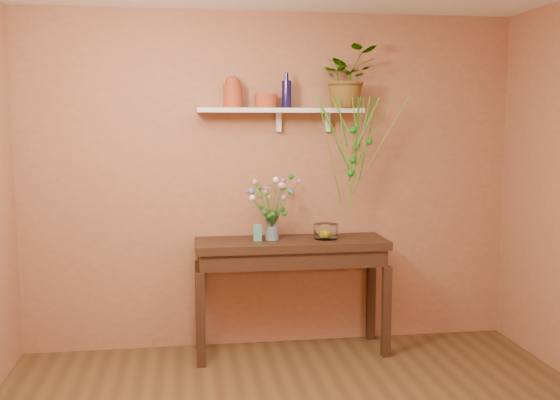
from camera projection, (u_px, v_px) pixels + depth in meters
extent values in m
cube|color=#A16D4A|center=(272.00, 181.00, 5.22)|extent=(4.00, 0.04, 2.70)
cube|color=#A16D4A|center=(539.00, 359.00, 1.29)|extent=(4.00, 0.04, 2.70)
cube|color=#3A2018|center=(291.00, 244.00, 5.04)|extent=(1.50, 0.48, 0.06)
cube|color=#3A2018|center=(291.00, 256.00, 5.05)|extent=(1.44, 0.44, 0.13)
cube|color=#3A2018|center=(201.00, 320.00, 4.79)|extent=(0.06, 0.06, 0.72)
cube|color=#3A2018|center=(386.00, 312.00, 5.00)|extent=(0.06, 0.06, 0.72)
cube|color=#3A2018|center=(199.00, 304.00, 5.20)|extent=(0.06, 0.06, 0.72)
cube|color=#3A2018|center=(371.00, 297.00, 5.41)|extent=(0.06, 0.06, 0.72)
cube|color=white|center=(280.00, 110.00, 5.03)|extent=(1.30, 0.24, 0.04)
cube|color=white|center=(279.00, 122.00, 5.14)|extent=(0.04, 0.05, 0.15)
cube|color=white|center=(327.00, 122.00, 5.19)|extent=(0.04, 0.05, 0.15)
cylinder|color=#A84625|center=(233.00, 97.00, 4.96)|extent=(0.18, 0.18, 0.18)
sphere|color=#A84625|center=(233.00, 83.00, 4.94)|extent=(0.12, 0.12, 0.12)
cylinder|color=#A84625|center=(266.00, 101.00, 5.00)|extent=(0.21, 0.21, 0.11)
cylinder|color=#110B37|center=(287.00, 94.00, 5.01)|extent=(0.09, 0.09, 0.21)
cylinder|color=#110B37|center=(287.00, 77.00, 4.99)|extent=(0.04, 0.04, 0.06)
imported|color=#156F14|center=(347.00, 77.00, 5.05)|extent=(0.51, 0.46, 0.48)
cylinder|color=#156F14|center=(366.00, 125.00, 4.93)|extent=(0.09, 0.14, 0.42)
cylinder|color=#4F891E|center=(379.00, 148.00, 5.02)|extent=(0.41, 0.18, 0.78)
cylinder|color=#4F891E|center=(357.00, 134.00, 4.97)|extent=(0.10, 0.04, 0.56)
cylinder|color=#156F14|center=(367.00, 142.00, 4.99)|extent=(0.10, 0.18, 0.68)
cylinder|color=#4F891E|center=(346.00, 127.00, 4.94)|extent=(0.26, 0.08, 0.45)
cylinder|color=#4F891E|center=(330.00, 151.00, 4.89)|extent=(0.26, 0.30, 0.83)
cylinder|color=#156F14|center=(342.00, 122.00, 4.95)|extent=(0.11, 0.06, 0.38)
cylinder|color=#4F891E|center=(356.00, 127.00, 4.95)|extent=(0.02, 0.20, 0.45)
cylinder|color=#4F891E|center=(337.00, 137.00, 4.92)|extent=(0.35, 0.12, 0.62)
cylinder|color=#156F14|center=(334.00, 135.00, 4.98)|extent=(0.29, 0.06, 0.58)
cylinder|color=#4F891E|center=(345.00, 152.00, 4.98)|extent=(0.16, 0.13, 0.85)
cylinder|color=#4F891E|center=(369.00, 142.00, 5.04)|extent=(0.34, 0.08, 0.69)
cylinder|color=#156F14|center=(357.00, 136.00, 4.94)|extent=(0.03, 0.16, 0.59)
cylinder|color=#4F891E|center=(359.00, 154.00, 5.01)|extent=(0.14, 0.14, 0.88)
cylinder|color=#4F891E|center=(362.00, 136.00, 4.93)|extent=(0.23, 0.19, 0.60)
cylinder|color=#156F14|center=(356.00, 140.00, 4.93)|extent=(0.06, 0.23, 0.65)
sphere|color=#156F14|center=(369.00, 142.00, 5.00)|extent=(0.06, 0.06, 0.06)
sphere|color=#156F14|center=(353.00, 130.00, 4.95)|extent=(0.06, 0.06, 0.06)
sphere|color=#156F14|center=(351.00, 173.00, 4.95)|extent=(0.06, 0.06, 0.06)
sphere|color=#156F14|center=(353.00, 160.00, 5.01)|extent=(0.06, 0.06, 0.06)
cylinder|color=white|center=(272.00, 226.00, 5.01)|extent=(0.11, 0.11, 0.22)
cylinder|color=silver|center=(272.00, 233.00, 5.01)|extent=(0.10, 0.10, 0.11)
cylinder|color=#386B28|center=(274.00, 203.00, 4.90)|extent=(0.01, 0.17, 0.38)
sphere|color=white|center=(276.00, 180.00, 4.80)|extent=(0.05, 0.05, 0.05)
cylinder|color=#386B28|center=(278.00, 212.00, 4.93)|extent=(0.07, 0.14, 0.24)
sphere|color=#CD3EA4|center=(284.00, 198.00, 4.86)|extent=(0.04, 0.04, 0.04)
cylinder|color=#386B28|center=(277.00, 206.00, 4.96)|extent=(0.07, 0.07, 0.33)
sphere|color=white|center=(281.00, 186.00, 4.91)|extent=(0.05, 0.05, 0.05)
cylinder|color=#386B28|center=(278.00, 207.00, 4.97)|extent=(0.09, 0.05, 0.30)
sphere|color=#528D30|center=(283.00, 188.00, 4.94)|extent=(0.04, 0.04, 0.04)
cylinder|color=#386B28|center=(285.00, 204.00, 4.98)|extent=(0.21, 0.05, 0.36)
sphere|color=#CD3EA4|center=(299.00, 181.00, 4.96)|extent=(0.03, 0.03, 0.03)
cylinder|color=#386B28|center=(281.00, 209.00, 5.02)|extent=(0.15, 0.04, 0.27)
sphere|color=#5275B9|center=(290.00, 192.00, 5.03)|extent=(0.05, 0.05, 0.05)
cylinder|color=#386B28|center=(281.00, 201.00, 5.02)|extent=(0.16, 0.06, 0.38)
sphere|color=#156F14|center=(291.00, 177.00, 5.03)|extent=(0.04, 0.04, 0.04)
cylinder|color=#386B28|center=(278.00, 206.00, 5.04)|extent=(0.11, 0.10, 0.31)
sphere|color=white|center=(284.00, 186.00, 5.08)|extent=(0.04, 0.04, 0.04)
cylinder|color=#386B28|center=(278.00, 203.00, 5.04)|extent=(0.11, 0.10, 0.35)
sphere|color=#CD3EA4|center=(283.00, 181.00, 5.07)|extent=(0.05, 0.05, 0.05)
cylinder|color=#386B28|center=(272.00, 205.00, 5.07)|extent=(0.02, 0.17, 0.32)
sphere|color=#528D30|center=(272.00, 184.00, 5.14)|extent=(0.03, 0.03, 0.03)
cylinder|color=#386B28|center=(270.00, 211.00, 5.05)|extent=(0.02, 0.13, 0.22)
sphere|color=white|center=(269.00, 197.00, 5.10)|extent=(0.03, 0.03, 0.03)
cylinder|color=#386B28|center=(268.00, 207.00, 5.08)|extent=(0.04, 0.19, 0.29)
sphere|color=#CD3EA4|center=(264.00, 188.00, 5.15)|extent=(0.03, 0.03, 0.03)
cylinder|color=#386B28|center=(263.00, 204.00, 5.08)|extent=(0.11, 0.20, 0.34)
sphere|color=white|center=(255.00, 181.00, 5.14)|extent=(0.03, 0.03, 0.03)
cylinder|color=#386B28|center=(266.00, 211.00, 5.01)|extent=(0.09, 0.06, 0.24)
sphere|color=#528D30|center=(260.00, 196.00, 5.02)|extent=(0.04, 0.04, 0.04)
cylinder|color=#386B28|center=(259.00, 209.00, 4.99)|extent=(0.20, 0.03, 0.28)
sphere|color=#CD3EA4|center=(247.00, 192.00, 4.97)|extent=(0.03, 0.03, 0.03)
cylinder|color=#386B28|center=(262.00, 209.00, 4.97)|extent=(0.16, 0.03, 0.29)
sphere|color=#5275B9|center=(252.00, 191.00, 4.93)|extent=(0.05, 0.05, 0.05)
cylinder|color=#386B28|center=(266.00, 207.00, 4.98)|extent=(0.10, 0.02, 0.31)
sphere|color=#156F14|center=(260.00, 188.00, 4.95)|extent=(0.03, 0.03, 0.03)
cylinder|color=#386B28|center=(262.00, 212.00, 4.95)|extent=(0.16, 0.08, 0.24)
sphere|color=white|center=(252.00, 198.00, 4.89)|extent=(0.05, 0.05, 0.05)
cylinder|color=#386B28|center=(269.00, 207.00, 4.95)|extent=(0.06, 0.09, 0.31)
sphere|color=#CD3EA4|center=(267.00, 188.00, 4.89)|extent=(0.03, 0.03, 0.03)
cylinder|color=#386B28|center=(269.00, 210.00, 4.93)|extent=(0.07, 0.12, 0.28)
sphere|color=#528D30|center=(266.00, 193.00, 4.86)|extent=(0.04, 0.04, 0.04)
sphere|color=#156F14|center=(270.00, 216.00, 4.94)|extent=(0.04, 0.04, 0.04)
sphere|color=#156F14|center=(283.00, 210.00, 5.05)|extent=(0.04, 0.04, 0.04)
sphere|color=#156F14|center=(264.00, 213.00, 4.96)|extent=(0.04, 0.04, 0.04)
sphere|color=#156F14|center=(273.00, 214.00, 4.88)|extent=(0.04, 0.04, 0.04)
sphere|color=#156F14|center=(261.00, 208.00, 5.04)|extent=(0.04, 0.04, 0.04)
sphere|color=#156F14|center=(284.00, 214.00, 4.96)|extent=(0.04, 0.04, 0.04)
cylinder|color=white|center=(326.00, 231.00, 5.07)|extent=(0.19, 0.19, 0.12)
cylinder|color=white|center=(326.00, 238.00, 5.08)|extent=(0.19, 0.19, 0.01)
sphere|color=yellow|center=(325.00, 233.00, 5.08)|extent=(0.07, 0.07, 0.07)
cube|color=#29607E|center=(257.00, 233.00, 4.98)|extent=(0.07, 0.05, 0.13)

